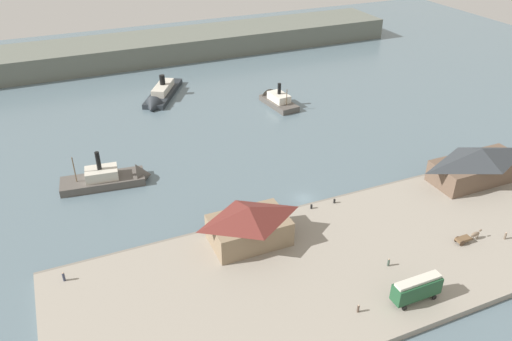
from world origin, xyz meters
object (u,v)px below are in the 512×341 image
(ferry_moored_west, at_px, (276,100))
(horse_cart, at_px, (468,237))
(ferry_shed_central_terminal, at_px, (478,164))
(ferry_approaching_west, at_px, (160,96))
(street_tram, at_px, (417,288))
(ferry_shed_customs_shed, at_px, (249,224))
(pedestrian_standing_center, at_px, (389,263))
(mooring_post_center_east, at_px, (311,207))
(pedestrian_near_west_shed, at_px, (358,309))
(mooring_post_east, at_px, (334,201))
(pedestrian_near_cart, at_px, (64,277))
(ferry_near_quay, at_px, (114,178))
(pedestrian_near_east_shed, at_px, (505,236))

(ferry_moored_west, bearing_deg, horse_cart, -87.34)
(ferry_shed_central_terminal, bearing_deg, ferry_approaching_west, 124.46)
(street_tram, height_order, ferry_moored_west, ferry_moored_west)
(ferry_shed_customs_shed, height_order, pedestrian_standing_center, ferry_shed_customs_shed)
(mooring_post_center_east, bearing_deg, pedestrian_near_west_shed, -104.18)
(ferry_shed_customs_shed, bearing_deg, mooring_post_east, 12.28)
(mooring_post_center_east, bearing_deg, ferry_shed_central_terminal, -6.49)
(pedestrian_near_cart, distance_m, ferry_approaching_west, 83.14)
(ferry_shed_customs_shed, distance_m, ferry_approaching_west, 77.95)
(pedestrian_near_west_shed, relative_size, ferry_near_quay, 0.07)
(street_tram, xyz_separation_m, pedestrian_near_east_shed, (25.94, 6.03, -1.85))
(street_tram, xyz_separation_m, pedestrian_near_cart, (-51.70, 27.24, -1.76))
(mooring_post_center_east, bearing_deg, street_tram, -84.61)
(ferry_moored_west, bearing_deg, ferry_shed_central_terminal, -70.28)
(pedestrian_standing_center, bearing_deg, ferry_approaching_west, 100.53)
(street_tram, relative_size, ferry_near_quay, 0.41)
(pedestrian_standing_center, height_order, pedestrian_near_cart, pedestrian_near_cart)
(horse_cart, xyz_separation_m, ferry_approaching_west, (-35.29, 94.16, -0.88))
(street_tram, bearing_deg, pedestrian_near_cart, 152.22)
(pedestrian_near_west_shed, relative_size, mooring_post_center_east, 1.67)
(street_tram, height_order, pedestrian_standing_center, street_tram)
(ferry_shed_customs_shed, height_order, mooring_post_east, ferry_shed_customs_shed)
(mooring_post_center_east, relative_size, ferry_moored_west, 0.06)
(horse_cart, height_order, ferry_approaching_west, ferry_approaching_west)
(ferry_shed_customs_shed, xyz_separation_m, pedestrian_near_cart, (-32.99, 2.54, -3.10))
(street_tram, bearing_deg, ferry_moored_west, 79.76)
(mooring_post_center_east, xyz_separation_m, ferry_moored_west, (18.12, 55.45, -0.25))
(pedestrian_near_west_shed, relative_size, ferry_approaching_west, 0.06)
(street_tram, xyz_separation_m, horse_cart, (18.90, 8.35, -1.64))
(pedestrian_near_west_shed, relative_size, mooring_post_east, 1.67)
(ferry_approaching_west, xyz_separation_m, ferry_moored_west, (31.73, -17.58, 0.16))
(street_tram, bearing_deg, ferry_near_quay, 123.51)
(ferry_approaching_west, bearing_deg, pedestrian_near_cart, -115.13)
(ferry_shed_customs_shed, relative_size, mooring_post_center_east, 16.13)
(ferry_shed_central_terminal, bearing_deg, street_tram, -145.87)
(ferry_shed_central_terminal, height_order, street_tram, ferry_shed_central_terminal)
(horse_cart, bearing_deg, street_tram, -156.16)
(ferry_shed_central_terminal, distance_m, ferry_approaching_west, 94.13)
(horse_cart, bearing_deg, ferry_shed_customs_shed, 156.51)
(ferry_shed_central_terminal, xyz_separation_m, ferry_near_quay, (-75.06, 32.77, -3.81))
(pedestrian_standing_center, distance_m, mooring_post_east, 20.88)
(ferry_shed_central_terminal, bearing_deg, pedestrian_near_west_shed, -153.25)
(ferry_approaching_west, relative_size, ferry_near_quay, 1.23)
(ferry_shed_central_terminal, distance_m, pedestrian_near_cart, 88.61)
(mooring_post_east, relative_size, ferry_approaching_west, 0.04)
(ferry_shed_central_terminal, relative_size, pedestrian_standing_center, 13.47)
(pedestrian_near_west_shed, height_order, pedestrian_near_cart, pedestrian_near_cart)
(mooring_post_east, bearing_deg, pedestrian_standing_center, -94.27)
(ferry_near_quay, height_order, ferry_moored_west, ferry_near_quay)
(ferry_moored_west, bearing_deg, mooring_post_east, -102.87)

